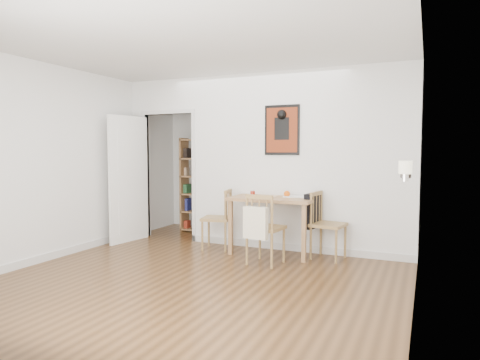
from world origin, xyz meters
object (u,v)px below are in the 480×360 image
at_px(dining_table, 274,204).
at_px(chair_right, 327,224).
at_px(red_glass, 253,194).
at_px(ceramic_jar_b, 404,173).
at_px(chair_left, 217,219).
at_px(fireplace, 407,230).
at_px(chair_front, 265,228).
at_px(notebook, 295,196).
at_px(mantel_lamp, 405,169).
at_px(orange_fruit, 287,194).
at_px(bookshelf, 200,186).
at_px(ceramic_jar_a, 406,172).

distance_m(dining_table, chair_right, 0.79).
relative_size(chair_right, red_glass, 10.69).
distance_m(dining_table, ceramic_jar_b, 1.90).
xyz_separation_m(chair_left, ceramic_jar_b, (2.59, -0.47, 0.77)).
xyz_separation_m(fireplace, ceramic_jar_b, (-0.06, 0.28, 0.60)).
bearing_deg(ceramic_jar_b, chair_front, -179.19).
bearing_deg(notebook, ceramic_jar_b, -24.68).
height_order(dining_table, mantel_lamp, mantel_lamp).
distance_m(orange_fruit, mantel_lamp, 2.11).
bearing_deg(orange_fruit, chair_right, -6.30).
distance_m(chair_right, red_glass, 1.10).
bearing_deg(chair_right, ceramic_jar_b, -29.57).
bearing_deg(orange_fruit, chair_left, -171.73).
relative_size(fireplace, ceramic_jar_b, 12.02).
bearing_deg(mantel_lamp, ceramic_jar_b, 93.29).
bearing_deg(chair_right, bookshelf, 157.81).
distance_m(fireplace, mantel_lamp, 0.78).
distance_m(bookshelf, ceramic_jar_b, 3.84).
bearing_deg(ceramic_jar_a, red_glass, 164.18).
xyz_separation_m(bookshelf, notebook, (2.02, -0.90, -0.02)).
relative_size(chair_left, red_glass, 10.50).
height_order(chair_right, bookshelf, bookshelf).
bearing_deg(notebook, bookshelf, 155.86).
height_order(red_glass, mantel_lamp, mantel_lamp).
xyz_separation_m(chair_front, fireplace, (1.71, -0.26, 0.15)).
bearing_deg(ceramic_jar_a, notebook, 151.50).
bearing_deg(ceramic_jar_b, dining_table, 161.97).
bearing_deg(fireplace, ceramic_jar_b, 101.65).
distance_m(chair_front, ceramic_jar_a, 1.84).
bearing_deg(chair_left, bookshelf, 128.75).
height_order(dining_table, notebook, notebook).
distance_m(orange_fruit, notebook, 0.12).
height_order(dining_table, ceramic_jar_a, ceramic_jar_a).
height_order(red_glass, ceramic_jar_b, ceramic_jar_b).
height_order(chair_left, bookshelf, bookshelf).
xyz_separation_m(bookshelf, red_glass, (1.47, -1.13, 0.02)).
bearing_deg(red_glass, mantel_lamp, -28.69).
height_order(notebook, ceramic_jar_b, ceramic_jar_b).
relative_size(orange_fruit, ceramic_jar_b, 0.86).
distance_m(dining_table, red_glass, 0.33).
relative_size(chair_right, orange_fruit, 10.19).
height_order(fireplace, red_glass, fireplace).
bearing_deg(chair_front, red_glass, 127.80).
relative_size(red_glass, ceramic_jar_a, 0.64).
bearing_deg(fireplace, bookshelf, 152.26).
relative_size(dining_table, chair_right, 1.30).
distance_m(bookshelf, notebook, 2.21).
distance_m(chair_right, fireplace, 1.34).
height_order(fireplace, notebook, fireplace).
xyz_separation_m(red_glass, orange_fruit, (0.45, 0.18, 0.00)).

